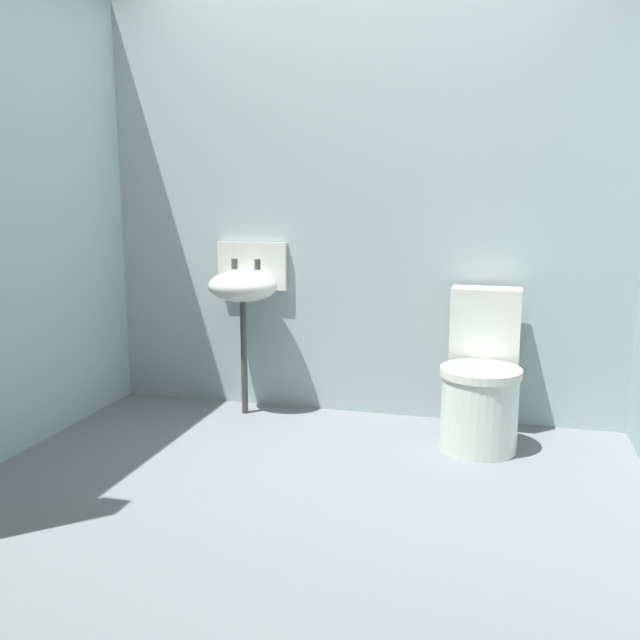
# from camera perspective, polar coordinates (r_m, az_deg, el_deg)

# --- Properties ---
(ground_plane) EXTENTS (3.36, 2.65, 0.08)m
(ground_plane) POSITION_cam_1_polar(r_m,az_deg,el_deg) (3.09, -1.36, -14.57)
(ground_plane) COLOR slate
(wall_back) EXTENTS (3.36, 0.10, 2.38)m
(wall_back) POSITION_cam_1_polar(r_m,az_deg,el_deg) (3.94, 3.33, 9.30)
(wall_back) COLOR #9EB2B1
(wall_back) RESTS_ON ground
(toilet_near_wall) EXTENTS (0.41, 0.60, 0.78)m
(toilet_near_wall) POSITION_cam_1_polar(r_m,az_deg,el_deg) (3.59, 13.25, -5.10)
(toilet_near_wall) COLOR silver
(toilet_near_wall) RESTS_ON ground
(sink) EXTENTS (0.42, 0.35, 0.99)m
(sink) POSITION_cam_1_polar(r_m,az_deg,el_deg) (3.94, -6.32, 2.93)
(sink) COLOR #41403C
(sink) RESTS_ON ground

